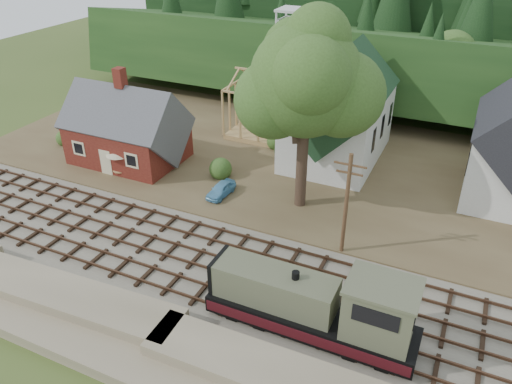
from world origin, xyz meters
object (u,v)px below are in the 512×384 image
at_px(locomotive, 319,307).
at_px(patio_set, 118,153).
at_px(car_blue, 221,189).
at_px(car_green, 126,137).

bearing_deg(locomotive, patio_set, 154.20).
bearing_deg(locomotive, car_blue, 137.52).
relative_size(locomotive, patio_set, 4.84).
distance_m(locomotive, car_blue, 17.08).
distance_m(locomotive, patio_set, 25.31).
bearing_deg(car_green, locomotive, -139.98).
distance_m(car_blue, car_green, 15.11).
relative_size(car_green, patio_set, 1.45).
bearing_deg(patio_set, car_green, 123.34).
height_order(car_green, patio_set, patio_set).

